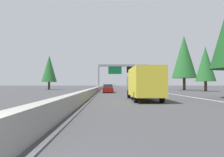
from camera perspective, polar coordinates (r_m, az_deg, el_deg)
The scene contains 12 objects.
ground_plane at distance 62.75m, azimuth -2.88°, elevation -2.84°, with size 320.00×320.00×0.00m, color #38383A.
median_barrier at distance 82.74m, azimuth -2.68°, elevation -2.19°, with size 180.00×0.56×0.90m, color gray.
shoulder_stripe_right at distance 73.36m, azimuth 6.39°, elevation -2.63°, with size 160.00×0.16×0.01m, color silver.
shoulder_stripe_median at distance 72.74m, azimuth -2.45°, elevation -2.64°, with size 160.00×0.16×0.01m, color silver.
sign_gantry_overhead at distance 52.70m, azimuth 3.37°, elevation 2.29°, with size 0.50×12.68×6.23m.
box_truck_near_center at distance 20.47m, azimuth 8.20°, elevation -1.15°, with size 8.50×2.40×2.95m.
sedan_far_right at distance 38.07m, azimuth -1.07°, elevation -2.70°, with size 4.40×1.80×1.47m.
sedan_distant_b at distance 44.39m, azimuth -1.13°, elevation -2.52°, with size 4.40×1.80×1.47m.
minivan_near_right at distance 129.69m, azimuth 0.49°, elevation -1.71°, with size 5.00×1.95×1.69m.
conifer_right_near at distance 50.43m, azimuth 23.20°, elevation 3.52°, with size 4.19×4.19×9.51m.
conifer_right_mid at distance 57.89m, azimuth 18.29°, elevation 5.41°, with size 6.04×6.04×13.74m.
conifer_left_near at distance 62.75m, azimuth -16.09°, elevation 2.49°, with size 4.18×4.18×9.50m.
Camera 1 is at (-2.70, -1.86, 1.50)m, focal length 35.01 mm.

